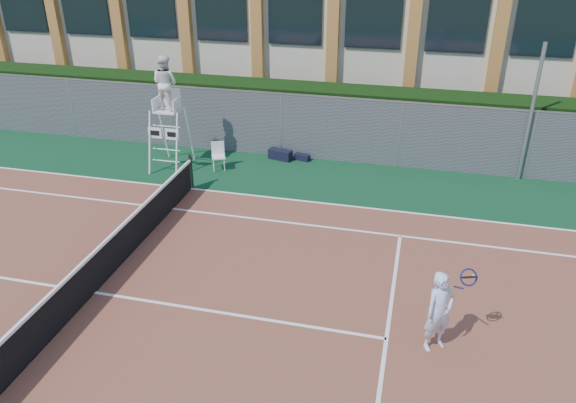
% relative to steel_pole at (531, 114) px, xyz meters
% --- Properties ---
extents(ground, '(120.00, 120.00, 0.00)m').
position_rel_steel_pole_xyz_m(ground, '(-9.80, -8.70, -2.14)').
color(ground, '#233814').
extents(apron, '(36.00, 20.00, 0.01)m').
position_rel_steel_pole_xyz_m(apron, '(-9.80, -7.70, -2.13)').
color(apron, '#0D3920').
rests_on(apron, ground).
extents(tennis_court, '(23.77, 10.97, 0.02)m').
position_rel_steel_pole_xyz_m(tennis_court, '(-9.80, -8.70, -2.12)').
color(tennis_court, brown).
rests_on(tennis_court, apron).
extents(tennis_net, '(0.10, 11.30, 1.10)m').
position_rel_steel_pole_xyz_m(tennis_net, '(-9.80, -8.70, -1.60)').
color(tennis_net, black).
rests_on(tennis_net, ground).
extents(fence, '(40.00, 0.06, 2.20)m').
position_rel_steel_pole_xyz_m(fence, '(-9.80, 0.10, -1.04)').
color(fence, '#595E60').
rests_on(fence, ground).
extents(hedge, '(40.00, 1.40, 2.20)m').
position_rel_steel_pole_xyz_m(hedge, '(-9.80, 1.30, -1.04)').
color(hedge, black).
rests_on(hedge, ground).
extents(steel_pole, '(0.12, 0.12, 4.27)m').
position_rel_steel_pole_xyz_m(steel_pole, '(0.00, 0.00, 0.00)').
color(steel_pole, '#9EA0A5').
rests_on(steel_pole, ground).
extents(umpire_chair, '(1.04, 1.60, 3.72)m').
position_rel_steel_pole_xyz_m(umpire_chair, '(-11.09, -1.65, 0.58)').
color(umpire_chair, white).
rests_on(umpire_chair, ground).
extents(plastic_chair, '(0.55, 0.55, 0.91)m').
position_rel_steel_pole_xyz_m(plastic_chair, '(-9.52, -1.49, -1.59)').
color(plastic_chair, silver).
rests_on(plastic_chair, apron).
extents(sports_bag_near, '(0.85, 0.50, 0.34)m').
position_rel_steel_pole_xyz_m(sports_bag_near, '(-7.75, -0.24, -1.96)').
color(sports_bag_near, black).
rests_on(sports_bag_near, apron).
extents(sports_bag_far, '(0.56, 0.35, 0.21)m').
position_rel_steel_pole_xyz_m(sports_bag_far, '(-7.01, -0.13, -2.02)').
color(sports_bag_far, black).
rests_on(sports_bag_far, apron).
extents(tennis_player, '(0.99, 0.78, 1.68)m').
position_rel_steel_pole_xyz_m(tennis_player, '(-2.49, -8.69, -1.27)').
color(tennis_player, silver).
rests_on(tennis_player, tennis_court).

